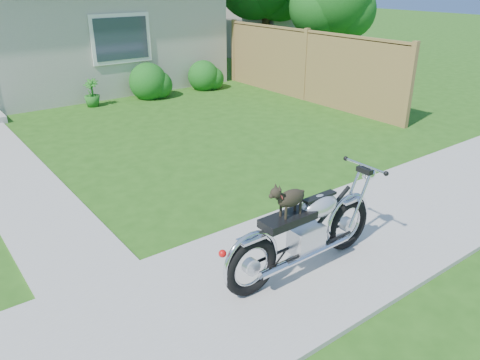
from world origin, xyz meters
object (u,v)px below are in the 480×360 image
(tree_near, at_px, (338,1))
(motorcycle_with_dog, at_px, (307,229))
(potted_plant_right, at_px, (92,93))
(fence, at_px, (305,65))

(tree_near, distance_m, motorcycle_with_dog, 11.79)
(tree_near, distance_m, potted_plant_right, 8.28)
(fence, bearing_deg, potted_plant_right, 150.46)
(tree_near, height_order, motorcycle_with_dog, tree_near)
(fence, height_order, potted_plant_right, fence)
(motorcycle_with_dog, bearing_deg, tree_near, 41.09)
(fence, relative_size, motorcycle_with_dog, 2.98)
(fence, relative_size, tree_near, 1.77)
(potted_plant_right, bearing_deg, tree_near, -7.56)
(fence, bearing_deg, tree_near, 30.05)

